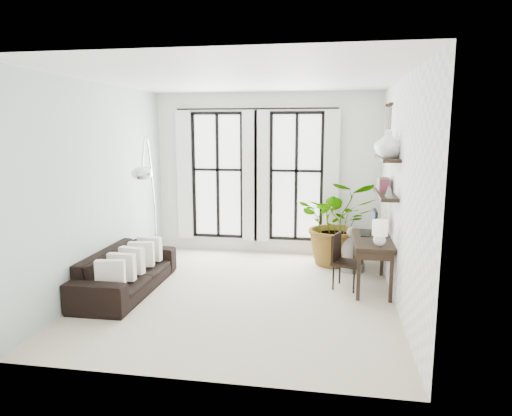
% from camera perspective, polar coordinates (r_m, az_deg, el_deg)
% --- Properties ---
extents(floor, '(5.00, 5.00, 0.00)m').
position_cam_1_polar(floor, '(7.12, -1.64, -10.62)').
color(floor, beige).
rests_on(floor, ground).
extents(ceiling, '(5.00, 5.00, 0.00)m').
position_cam_1_polar(ceiling, '(6.71, -1.78, 15.94)').
color(ceiling, white).
rests_on(ceiling, wall_back).
extents(wall_left, '(0.00, 5.00, 5.00)m').
position_cam_1_polar(wall_left, '(7.49, -18.85, 2.52)').
color(wall_left, '#ADC1BA').
rests_on(wall_left, floor).
extents(wall_right, '(0.00, 5.00, 5.00)m').
position_cam_1_polar(wall_right, '(6.67, 17.63, 1.74)').
color(wall_right, white).
rests_on(wall_right, floor).
extents(wall_back, '(4.50, 0.00, 4.50)m').
position_cam_1_polar(wall_back, '(9.18, 1.33, 4.28)').
color(wall_back, white).
rests_on(wall_back, floor).
extents(windows, '(3.26, 0.13, 2.65)m').
position_cam_1_polar(windows, '(9.14, 0.02, 4.01)').
color(windows, white).
rests_on(windows, wall_back).
extents(wall_shelves, '(0.25, 1.30, 0.60)m').
position_cam_1_polar(wall_shelves, '(7.27, 15.90, 3.47)').
color(wall_shelves, black).
rests_on(wall_shelves, wall_right).
extents(sofa, '(0.88, 2.21, 0.64)m').
position_cam_1_polar(sofa, '(7.39, -15.89, -7.58)').
color(sofa, black).
rests_on(sofa, floor).
extents(throw_pillows, '(0.40, 1.52, 0.40)m').
position_cam_1_polar(throw_pillows, '(7.30, -15.24, -6.31)').
color(throw_pillows, silver).
rests_on(throw_pillows, sofa).
extents(plant, '(1.49, 1.31, 1.58)m').
position_cam_1_polar(plant, '(8.54, 10.15, -1.79)').
color(plant, '#2D7228').
rests_on(plant, floor).
extents(desk, '(0.57, 1.36, 1.19)m').
position_cam_1_polar(desk, '(7.33, 14.32, -4.22)').
color(desk, black).
rests_on(desk, floor).
extents(desk_chair, '(0.52, 0.52, 0.87)m').
position_cam_1_polar(desk_chair, '(7.34, 10.74, -6.08)').
color(desk_chair, black).
rests_on(desk_chair, floor).
extents(arc_lamp, '(0.74, 1.75, 2.38)m').
position_cam_1_polar(arc_lamp, '(7.74, -13.36, 4.82)').
color(arc_lamp, silver).
rests_on(arc_lamp, floor).
extents(buddha, '(0.45, 0.45, 0.80)m').
position_cam_1_polar(buddha, '(8.28, 11.95, -5.42)').
color(buddha, gray).
rests_on(buddha, floor).
extents(vase_a, '(0.37, 0.37, 0.38)m').
position_cam_1_polar(vase_a, '(6.94, 16.36, 7.63)').
color(vase_a, white).
rests_on(vase_a, shelf_upper).
extents(vase_b, '(0.37, 0.37, 0.38)m').
position_cam_1_polar(vase_b, '(7.34, 16.00, 7.74)').
color(vase_b, white).
rests_on(vase_b, shelf_upper).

